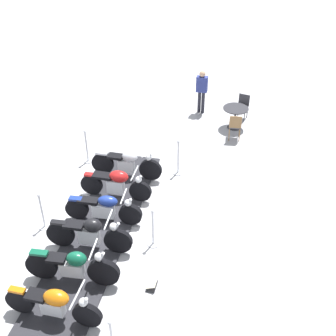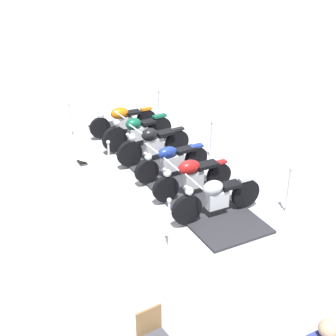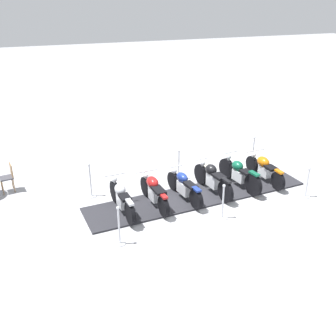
{
  "view_description": "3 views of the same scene",
  "coord_description": "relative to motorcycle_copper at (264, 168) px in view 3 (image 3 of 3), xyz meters",
  "views": [
    {
      "loc": [
        -4.03,
        7.29,
        7.74
      ],
      "look_at": [
        -1.14,
        -2.36,
        0.71
      ],
      "focal_mm": 47.14,
      "sensor_mm": 36.0,
      "label": 1
    },
    {
      "loc": [
        -4.25,
        -10.24,
        5.66
      ],
      "look_at": [
        -0.39,
        -1.25,
        0.69
      ],
      "focal_mm": 51.83,
      "sensor_mm": 36.0,
      "label": 2
    },
    {
      "loc": [
        10.2,
        -4.79,
        6.06
      ],
      "look_at": [
        -0.42,
        -0.88,
        0.95
      ],
      "focal_mm": 42.6,
      "sensor_mm": 36.0,
      "label": 3
    }
  ],
  "objects": [
    {
      "name": "stanchion_right_mid",
      "position": [
        -1.2,
        -2.64,
        -0.14
      ],
      "size": [
        0.31,
        0.31,
        1.1
      ],
      "color": "silver",
      "rests_on": "ground_plane"
    },
    {
      "name": "stanchion_right_front",
      "position": [
        -1.43,
        0.45,
        -0.13
      ],
      "size": [
        0.31,
        0.31,
        1.11
      ],
      "color": "silver",
      "rests_on": "ground_plane"
    },
    {
      "name": "motorcycle_navy",
      "position": [
        0.24,
        -3.04,
        -0.03
      ],
      "size": [
        2.02,
        0.61,
        0.89
      ],
      "rotation": [
        0.0,
        0.0,
        -3.01
      ],
      "color": "black",
      "rests_on": "display_platform"
    },
    {
      "name": "cafe_chair_across_table",
      "position": [
        -2.26,
        -8.15,
        0.04
      ],
      "size": [
        0.46,
        0.46,
        0.93
      ],
      "rotation": [
        0.0,
        0.0,
        -1.41
      ],
      "color": "olive",
      "rests_on": "ground_plane"
    },
    {
      "name": "display_platform",
      "position": [
        0.23,
        -2.53,
        -0.48
      ],
      "size": [
        2.04,
        7.37,
        0.05
      ],
      "primitive_type": "cube",
      "rotation": [
        0.0,
        0.0,
        -1.5
      ],
      "color": "#28282D",
      "rests_on": "ground_plane"
    },
    {
      "name": "motorcycle_forest",
      "position": [
        0.09,
        -1.02,
        0.0
      ],
      "size": [
        2.12,
        0.63,
        1.04
      ],
      "rotation": [
        0.0,
        0.0,
        -2.99
      ],
      "color": "black",
      "rests_on": "display_platform"
    },
    {
      "name": "stanchion_right_rear",
      "position": [
        -0.97,
        -5.73,
        -0.13
      ],
      "size": [
        0.33,
        0.33,
        1.14
      ],
      "color": "silver",
      "rests_on": "ground_plane"
    },
    {
      "name": "motorcycle_copper",
      "position": [
        0.0,
        0.0,
        0.0
      ],
      "size": [
        2.09,
        0.74,
        0.91
      ],
      "rotation": [
        0.0,
        0.0,
        -3.08
      ],
      "color": "black",
      "rests_on": "display_platform"
    },
    {
      "name": "info_placard",
      "position": [
        -1.59,
        -1.37,
        -0.45
      ],
      "size": [
        0.24,
        0.38,
        0.18
      ],
      "rotation": [
        0.0,
        0.0,
        1.65
      ],
      "color": "#333338",
      "rests_on": "ground_plane"
    },
    {
      "name": "motorcycle_black",
      "position": [
        0.17,
        -2.03,
        0.03
      ],
      "size": [
        2.1,
        0.69,
        1.0
      ],
      "rotation": [
        0.0,
        0.0,
        -3.01
      ],
      "color": "black",
      "rests_on": "display_platform"
    },
    {
      "name": "motorcycle_maroon",
      "position": [
        0.32,
        -4.05,
        0.02
      ],
      "size": [
        2.02,
        0.69,
        0.91
      ],
      "rotation": [
        0.0,
        0.0,
        -3.07
      ],
      "color": "black",
      "rests_on": "display_platform"
    },
    {
      "name": "ground_plane",
      "position": [
        0.23,
        -2.53,
        -0.51
      ],
      "size": [
        80.0,
        80.0,
        0.0
      ],
      "primitive_type": "plane",
      "color": "#B2B2B7"
    },
    {
      "name": "stanchion_left_mid",
      "position": [
        1.67,
        -2.42,
        -0.16
      ],
      "size": [
        0.33,
        0.33,
        1.08
      ],
      "color": "silver",
      "rests_on": "ground_plane"
    },
    {
      "name": "stanchion_left_front",
      "position": [
        1.43,
        0.66,
        -0.13
      ],
      "size": [
        0.28,
        0.28,
        1.03
      ],
      "color": "silver",
      "rests_on": "ground_plane"
    },
    {
      "name": "motorcycle_chrome",
      "position": [
        0.39,
        -5.07,
        0.0
      ],
      "size": [
        2.13,
        0.68,
        0.98
      ],
      "rotation": [
        0.0,
        0.0,
        -3.07
      ],
      "color": "black",
      "rests_on": "display_platform"
    },
    {
      "name": "stanchion_left_rear",
      "position": [
        1.9,
        -5.51,
        -0.11
      ],
      "size": [
        0.29,
        0.29,
        1.12
      ],
      "color": "silver",
      "rests_on": "ground_plane"
    }
  ]
}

